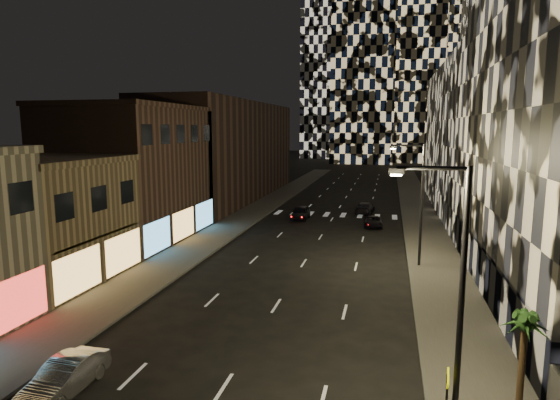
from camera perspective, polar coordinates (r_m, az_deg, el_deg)
The scene contains 17 objects.
sidewalk_left at distance 58.59m, azimuth -3.06°, elevation -1.32°, with size 4.00×120.00×0.15m, color #47443F.
sidewalk_right at distance 56.44m, azimuth 16.85°, elevation -2.07°, with size 4.00×120.00×0.15m, color #47443F.
curb_left at distance 58.04m, azimuth -1.07°, elevation -1.40°, with size 0.20×120.00×0.15m, color #4C4C47.
curb_right at distance 56.34m, azimuth 14.72°, elevation -2.00°, with size 0.20×120.00×0.15m, color #4C4C47.
retail_tan at distance 35.67m, azimuth -27.68°, elevation -2.43°, with size 10.00×10.00×8.00m, color olive.
retail_brown at distance 45.46m, azimuth -17.57°, elevation 2.92°, with size 10.00×15.00×12.00m, color #463027.
retail_filler_left at distance 69.44m, azimuth -6.37°, elevation 5.96°, with size 10.00×40.00×14.00m, color #463027.
midrise_base at distance 31.74m, azimuth 23.99°, elevation -8.11°, with size 0.60×25.00×3.00m, color #383838.
midrise_filler_right at distance 63.90m, azimuth 25.86°, elevation 6.71°, with size 16.00×40.00×18.00m, color #232326.
streetlight_near at distance 16.29m, azimuth 20.50°, elevation -9.45°, with size 2.55×0.25×9.00m.
streetlight_far at distance 35.79m, azimuth 16.54°, elevation 0.45°, with size 2.55×0.25×9.00m.
car_silver_parked at distance 21.22m, azimuth -24.76°, elevation -19.03°, with size 1.43×4.11×1.35m, color #97979C.
car_dark_midlane at distance 53.34m, azimuth 2.51°, elevation -1.56°, with size 1.82×4.51×1.54m, color black.
car_dark_oncoming at distance 57.92m, azimuth 10.35°, elevation -0.95°, with size 1.93×4.75×1.38m, color black.
car_dark_rightlane at distance 50.27m, azimuth 11.30°, elevation -2.61°, with size 1.82×3.95×1.10m, color black.
ped_sign at distance 17.59m, azimuth 19.70°, elevation -20.90°, with size 0.11×0.79×2.37m.
palm_tree at distance 19.21m, azimuth 27.69°, elevation -13.79°, with size 1.91×1.90×3.76m.
Camera 1 is at (6.17, -5.38, 10.28)m, focal length 30.00 mm.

